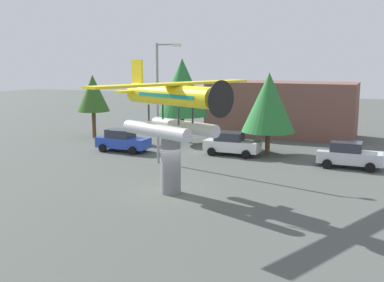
# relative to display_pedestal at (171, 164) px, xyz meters

# --- Properties ---
(ground_plane) EXTENTS (140.00, 140.00, 0.00)m
(ground_plane) POSITION_rel_display_pedestal_xyz_m (0.00, 0.00, -1.61)
(ground_plane) COLOR #4C514C
(display_pedestal) EXTENTS (1.10, 1.10, 3.22)m
(display_pedestal) POSITION_rel_display_pedestal_xyz_m (0.00, 0.00, 0.00)
(display_pedestal) COLOR slate
(display_pedestal) RESTS_ON ground
(floatplane_monument) EXTENTS (7.17, 9.99, 4.00)m
(floatplane_monument) POSITION_rel_display_pedestal_xyz_m (0.12, -0.05, 3.28)
(floatplane_monument) COLOR silver
(floatplane_monument) RESTS_ON display_pedestal
(car_near_blue) EXTENTS (4.20, 2.02, 1.76)m
(car_near_blue) POSITION_rel_display_pedestal_xyz_m (-8.58, 9.20, -0.73)
(car_near_blue) COLOR #2847B7
(car_near_blue) RESTS_ON ground
(car_mid_white) EXTENTS (4.20, 2.02, 1.76)m
(car_mid_white) POSITION_rel_display_pedestal_xyz_m (-0.15, 11.17, -0.73)
(car_mid_white) COLOR white
(car_mid_white) RESTS_ON ground
(car_far_silver) EXTENTS (4.20, 2.02, 1.76)m
(car_far_silver) POSITION_rel_display_pedestal_xyz_m (8.47, 10.16, -0.73)
(car_far_silver) COLOR silver
(car_far_silver) RESTS_ON ground
(streetlight_primary) EXTENTS (1.84, 0.28, 8.32)m
(streetlight_primary) POSITION_rel_display_pedestal_xyz_m (-3.89, 6.55, 3.19)
(streetlight_primary) COLOR gray
(streetlight_primary) RESTS_ON ground
(storefront_building) EXTENTS (13.75, 5.45, 5.12)m
(storefront_building) POSITION_rel_display_pedestal_xyz_m (1.29, 22.00, 0.95)
(storefront_building) COLOR brown
(storefront_building) RESTS_ON ground
(tree_west) EXTENTS (3.03, 3.03, 5.83)m
(tree_west) POSITION_rel_display_pedestal_xyz_m (-14.50, 13.95, 2.51)
(tree_west) COLOR brown
(tree_west) RESTS_ON ground
(tree_east) EXTENTS (4.49, 4.49, 7.32)m
(tree_east) POSITION_rel_display_pedestal_xyz_m (-5.97, 15.05, 3.21)
(tree_east) COLOR brown
(tree_east) RESTS_ON ground
(tree_center_back) EXTENTS (4.05, 4.05, 6.27)m
(tree_center_back) POSITION_rel_display_pedestal_xyz_m (2.34, 12.43, 2.41)
(tree_center_back) COLOR brown
(tree_center_back) RESTS_ON ground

